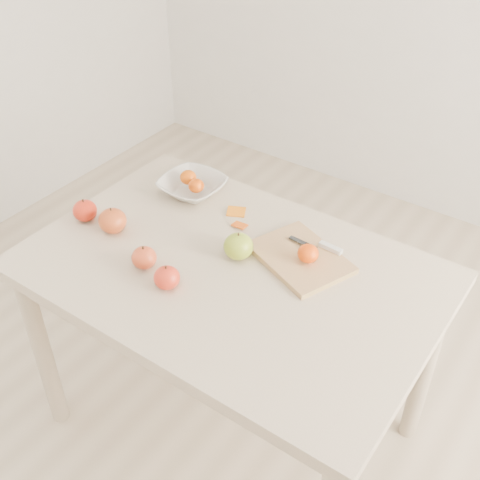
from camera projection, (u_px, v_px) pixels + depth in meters
The scene contains 15 objects.
ground at pixel (232, 423), 2.21m from camera, with size 3.50×3.50×0.00m, color #C6B293.
table at pixel (230, 292), 1.82m from camera, with size 1.20×0.80×0.75m.
cutting_board at pixel (300, 258), 1.78m from camera, with size 0.28×0.21×0.02m, color tan.
board_tangerine at pixel (308, 253), 1.73m from camera, with size 0.06×0.06×0.05m, color #E05307.
fruit_bowl at pixel (192, 187), 2.05m from camera, with size 0.22×0.22×0.05m, color silver.
bowl_tangerine_near at pixel (188, 177), 2.06m from camera, with size 0.06×0.06×0.05m, color #D25F07.
bowl_tangerine_far at pixel (196, 186), 2.02m from camera, with size 0.05×0.05×0.05m, color #D66007.
orange_peel_a at pixel (236, 213), 1.97m from camera, with size 0.06×0.04×0.00m, color orange.
orange_peel_b at pixel (240, 226), 1.92m from camera, with size 0.04×0.04×0.00m, color #D3510E.
paring_knife at pixel (326, 247), 1.79m from camera, with size 0.17×0.05×0.01m.
apple_green at pixel (238, 246), 1.77m from camera, with size 0.09×0.09×0.08m, color olive.
apple_red_d at pixel (85, 211), 1.93m from camera, with size 0.08×0.08×0.07m, color #90050B.
apple_red_c at pixel (144, 258), 1.74m from camera, with size 0.07×0.07×0.07m, color maroon.
apple_red_b at pixel (112, 221), 1.87m from camera, with size 0.09×0.09×0.08m, color maroon.
apple_red_e at pixel (167, 278), 1.67m from camera, with size 0.07×0.07×0.07m, color #A00412.
Camera 1 is at (0.80, -1.08, 1.88)m, focal length 45.00 mm.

